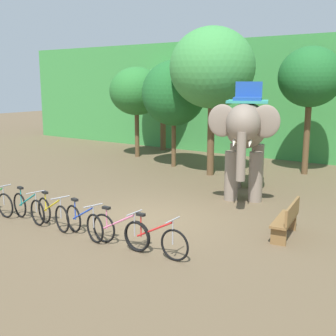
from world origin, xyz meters
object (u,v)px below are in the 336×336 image
object	(u,v)px
tree_far_right	(136,91)
elephant	(246,131)
wooden_bench	(287,219)
tree_center_right	(163,88)
tree_far_left	(310,78)
bike_pink	(119,231)
bike_blue	(84,222)
tree_center_left	(212,68)
bike_teal	(28,208)
bike_red	(155,239)
tree_right	(174,93)
bike_yellow	(53,213)

from	to	relation	value
tree_far_right	elephant	size ratio (longest dim) A/B	1.07
wooden_bench	tree_center_right	bearing A→B (deg)	137.65
tree_far_left	bike_pink	xyz separation A→B (m)	(-1.00, -10.55, -3.55)
tree_center_right	bike_blue	bearing A→B (deg)	-62.71
tree_far_right	tree_center_left	distance (m)	5.65
bike_teal	bike_red	bearing A→B (deg)	0.66
bike_blue	bike_pink	xyz separation A→B (m)	(1.15, 0.01, 0.00)
tree_center_right	bike_teal	distance (m)	13.47
tree_right	bike_teal	world-z (taller)	tree_right
tree_center_left	tree_far_left	bearing A→B (deg)	37.26
bike_blue	tree_far_right	bearing A→B (deg)	122.27
tree_far_left	bike_pink	bearing A→B (deg)	-95.40
tree_center_left	bike_teal	bearing A→B (deg)	-98.01
tree_far_left	elephant	distance (m)	5.06
bike_pink	wooden_bench	distance (m)	4.09
bike_teal	tree_far_left	bearing A→B (deg)	67.82
tree_right	elephant	distance (m)	5.77
tree_center_right	elephant	distance (m)	10.42
tree_center_right	bike_yellow	world-z (taller)	tree_center_right
tree_center_right	tree_right	bearing A→B (deg)	-48.93
bike_yellow	bike_red	distance (m)	3.32
tree_right	bike_red	distance (m)	10.66
tree_far_right	bike_blue	xyz separation A→B (m)	(6.27, -9.93, -2.92)
tree_center_right	tree_far_left	distance (m)	8.77
bike_pink	bike_yellow	bearing A→B (deg)	179.10
bike_red	wooden_bench	world-z (taller)	bike_red
tree_far_left	bike_yellow	distance (m)	11.58
tree_far_right	tree_far_left	distance (m)	8.46
tree_center_right	tree_right	world-z (taller)	tree_right
bike_yellow	bike_pink	bearing A→B (deg)	-0.90
tree_right	wooden_bench	world-z (taller)	tree_right
tree_center_right	bike_pink	bearing A→B (deg)	-58.66
tree_far_right	tree_far_left	size ratio (longest dim) A/B	0.87
tree_far_right	bike_red	distance (m)	13.29
tree_far_right	tree_far_left	world-z (taller)	tree_far_left
elephant	bike_yellow	distance (m)	6.67
bike_pink	bike_red	bearing A→B (deg)	3.31
bike_teal	bike_blue	xyz separation A→B (m)	(2.15, -0.02, 0.00)
bike_teal	bike_red	xyz separation A→B (m)	(4.29, 0.05, 0.00)
tree_center_right	wooden_bench	distance (m)	14.55
tree_far_left	bike_blue	size ratio (longest dim) A/B	3.09
tree_far_right	elephant	bearing A→B (deg)	-27.56
tree_far_right	tree_right	world-z (taller)	tree_right
bike_red	tree_center_left	bearing A→B (deg)	111.21
tree_far_right	bike_red	xyz separation A→B (m)	(8.41, -9.87, -2.92)
tree_center_left	bike_teal	distance (m)	9.10
tree_center_left	bike_red	xyz separation A→B (m)	(3.14, -8.09, -3.91)
tree_center_left	tree_center_right	bearing A→B (deg)	141.75
bike_yellow	bike_pink	size ratio (longest dim) A/B	0.98
tree_center_right	bike_red	xyz separation A→B (m)	(8.54, -12.35, -3.07)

